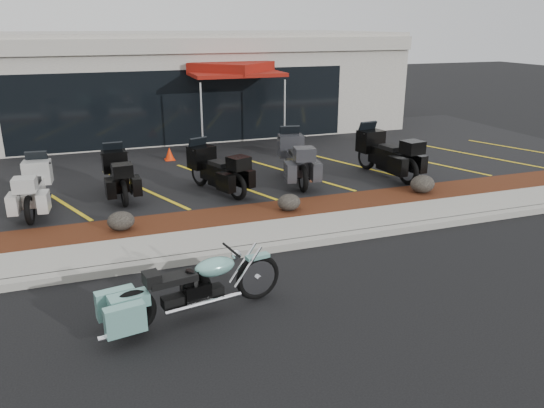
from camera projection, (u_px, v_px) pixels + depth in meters
name	position (u px, v px, depth m)	size (l,w,h in m)	color
ground	(298.00, 268.00, 9.88)	(90.00, 90.00, 0.00)	black
curb	(281.00, 246.00, 10.65)	(24.00, 0.25, 0.15)	gray
sidewalk	(269.00, 234.00, 11.28)	(24.00, 1.20, 0.15)	gray
mulch_bed	(252.00, 215.00, 12.35)	(24.00, 1.20, 0.16)	#36170C
upper_lot	(202.00, 162.00, 17.16)	(26.00, 9.60, 0.15)	black
dealership_building	(167.00, 82.00, 22.13)	(18.00, 8.16, 4.00)	#9B958C
boulder_left	(121.00, 221.00, 11.20)	(0.57, 0.47, 0.40)	black
boulder_mid	(289.00, 202.00, 12.39)	(0.55, 0.46, 0.39)	black
boulder_right	(422.00, 184.00, 13.68)	(0.65, 0.54, 0.46)	black
hero_cruiser	(258.00, 271.00, 8.59)	(2.91, 0.74, 1.02)	#6CA89F
touring_white	(39.00, 177.00, 12.85)	(2.21, 0.84, 1.29)	beige
touring_black_front	(115.00, 166.00, 13.90)	(2.18, 0.83, 1.27)	black
touring_black_mid	(199.00, 162.00, 14.16)	(2.28, 0.87, 1.33)	black
touring_grey	(290.00, 150.00, 15.26)	(2.45, 0.94, 1.43)	#2F3035
touring_black_rear	(367.00, 146.00, 15.74)	(2.50, 0.96, 1.46)	black
traffic_cone	(169.00, 154.00, 17.03)	(0.30, 0.30, 0.41)	red
popup_canopy	(232.00, 70.00, 18.61)	(4.03, 4.03, 2.90)	silver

